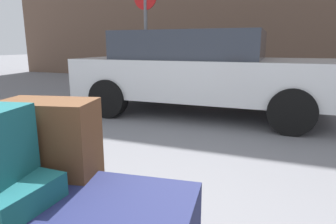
# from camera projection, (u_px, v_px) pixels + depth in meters

# --- Properties ---
(suitcase_brown_rear_right) EXTENTS (0.48, 0.33, 0.61)m
(suitcase_brown_rear_right) POSITION_uv_depth(u_px,v_px,m) (52.00, 162.00, 1.43)
(suitcase_brown_rear_right) COLOR #51331E
(suitcase_brown_rear_right) RESTS_ON luggage_cart
(parked_car) EXTENTS (4.33, 1.98, 1.42)m
(parked_car) POSITION_uv_depth(u_px,v_px,m) (201.00, 70.00, 5.16)
(parked_car) COLOR silver
(parked_car) RESTS_ON ground_plane
(no_parking_sign) EXTENTS (0.50, 0.07, 2.38)m
(no_parking_sign) POSITION_uv_depth(u_px,v_px,m) (146.00, 31.00, 6.13)
(no_parking_sign) COLOR slate
(no_parking_sign) RESTS_ON ground_plane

